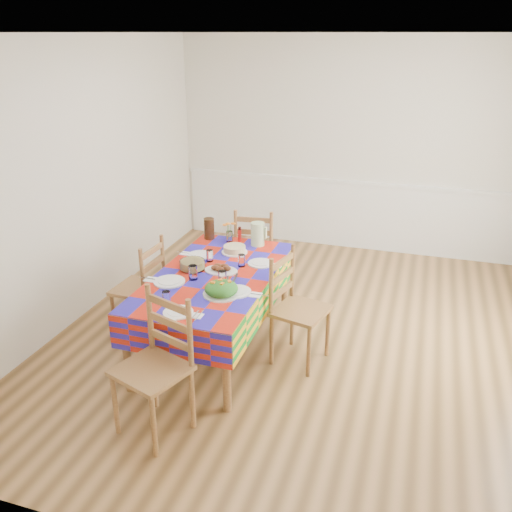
{
  "coord_description": "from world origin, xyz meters",
  "views": [
    {
      "loc": [
        0.96,
        -4.43,
        2.7
      ],
      "look_at": [
        -0.38,
        -0.24,
        0.88
      ],
      "focal_mm": 38.0,
      "sensor_mm": 36.0,
      "label": 1
    }
  ],
  "objects_px": {
    "chair_far": "(256,251)",
    "dining_table": "(215,282)",
    "meat_platter": "(221,269)",
    "chair_left": "(142,289)",
    "chair_right": "(296,309)",
    "tea_pitcher": "(209,229)",
    "chair_near": "(156,367)",
    "green_pitcher": "(258,234)"
  },
  "relations": [
    {
      "from": "chair_near",
      "to": "chair_far",
      "type": "bearing_deg",
      "value": 109.6
    },
    {
      "from": "chair_far",
      "to": "dining_table",
      "type": "bearing_deg",
      "value": 82.48
    },
    {
      "from": "meat_platter",
      "to": "chair_near",
      "type": "bearing_deg",
      "value": -90.68
    },
    {
      "from": "dining_table",
      "to": "chair_left",
      "type": "bearing_deg",
      "value": -179.82
    },
    {
      "from": "chair_near",
      "to": "chair_right",
      "type": "relative_size",
      "value": 1.05
    },
    {
      "from": "green_pitcher",
      "to": "chair_left",
      "type": "height_order",
      "value": "chair_left"
    },
    {
      "from": "meat_platter",
      "to": "chair_right",
      "type": "height_order",
      "value": "chair_right"
    },
    {
      "from": "dining_table",
      "to": "green_pitcher",
      "type": "xyz_separation_m",
      "value": [
        0.15,
        0.79,
        0.2
      ]
    },
    {
      "from": "chair_near",
      "to": "chair_left",
      "type": "xyz_separation_m",
      "value": [
        -0.76,
        1.17,
        -0.04
      ]
    },
    {
      "from": "tea_pitcher",
      "to": "chair_near",
      "type": "relative_size",
      "value": 0.21
    },
    {
      "from": "chair_left",
      "to": "chair_right",
      "type": "distance_m",
      "value": 1.48
    },
    {
      "from": "dining_table",
      "to": "green_pitcher",
      "type": "height_order",
      "value": "green_pitcher"
    },
    {
      "from": "meat_platter",
      "to": "tea_pitcher",
      "type": "xyz_separation_m",
      "value": [
        -0.41,
        0.74,
        0.08
      ]
    },
    {
      "from": "tea_pitcher",
      "to": "chair_left",
      "type": "distance_m",
      "value": 0.96
    },
    {
      "from": "dining_table",
      "to": "chair_left",
      "type": "height_order",
      "value": "chair_left"
    },
    {
      "from": "chair_near",
      "to": "meat_platter",
      "type": "bearing_deg",
      "value": 108.67
    },
    {
      "from": "chair_far",
      "to": "meat_platter",
      "type": "bearing_deg",
      "value": 84.06
    },
    {
      "from": "green_pitcher",
      "to": "tea_pitcher",
      "type": "bearing_deg",
      "value": 177.19
    },
    {
      "from": "chair_left",
      "to": "tea_pitcher",
      "type": "bearing_deg",
      "value": 159.26
    },
    {
      "from": "dining_table",
      "to": "chair_far",
      "type": "relative_size",
      "value": 1.88
    },
    {
      "from": "dining_table",
      "to": "tea_pitcher",
      "type": "distance_m",
      "value": 0.92
    },
    {
      "from": "tea_pitcher",
      "to": "chair_far",
      "type": "bearing_deg",
      "value": 42.61
    },
    {
      "from": "tea_pitcher",
      "to": "chair_left",
      "type": "xyz_separation_m",
      "value": [
        -0.36,
        -0.82,
        -0.36
      ]
    },
    {
      "from": "chair_far",
      "to": "chair_right",
      "type": "height_order",
      "value": "chair_right"
    },
    {
      "from": "green_pitcher",
      "to": "tea_pitcher",
      "type": "xyz_separation_m",
      "value": [
        -0.53,
        0.03,
        -0.01
      ]
    },
    {
      "from": "dining_table",
      "to": "chair_left",
      "type": "relative_size",
      "value": 1.93
    },
    {
      "from": "chair_left",
      "to": "chair_right",
      "type": "xyz_separation_m",
      "value": [
        1.48,
        0.01,
        0.02
      ]
    },
    {
      "from": "meat_platter",
      "to": "chair_far",
      "type": "relative_size",
      "value": 0.3
    },
    {
      "from": "tea_pitcher",
      "to": "chair_far",
      "type": "xyz_separation_m",
      "value": [
        0.39,
        0.36,
        -0.35
      ]
    },
    {
      "from": "dining_table",
      "to": "tea_pitcher",
      "type": "xyz_separation_m",
      "value": [
        -0.38,
        0.81,
        0.19
      ]
    },
    {
      "from": "green_pitcher",
      "to": "chair_far",
      "type": "distance_m",
      "value": 0.54
    },
    {
      "from": "dining_table",
      "to": "chair_far",
      "type": "height_order",
      "value": "chair_far"
    },
    {
      "from": "chair_near",
      "to": "chair_far",
      "type": "relative_size",
      "value": 1.05
    },
    {
      "from": "tea_pitcher",
      "to": "chair_left",
      "type": "relative_size",
      "value": 0.22
    },
    {
      "from": "dining_table",
      "to": "chair_far",
      "type": "xyz_separation_m",
      "value": [
        0.01,
        1.17,
        -0.16
      ]
    },
    {
      "from": "dining_table",
      "to": "chair_left",
      "type": "distance_m",
      "value": 0.76
    },
    {
      "from": "tea_pitcher",
      "to": "chair_far",
      "type": "relative_size",
      "value": 0.22
    },
    {
      "from": "chair_far",
      "to": "chair_right",
      "type": "distance_m",
      "value": 1.37
    },
    {
      "from": "tea_pitcher",
      "to": "dining_table",
      "type": "bearing_deg",
      "value": -64.73
    },
    {
      "from": "meat_platter",
      "to": "chair_left",
      "type": "distance_m",
      "value": 0.82
    },
    {
      "from": "green_pitcher",
      "to": "chair_right",
      "type": "xyz_separation_m",
      "value": [
        0.59,
        -0.78,
        -0.35
      ]
    },
    {
      "from": "dining_table",
      "to": "chair_far",
      "type": "bearing_deg",
      "value": 89.72
    }
  ]
}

